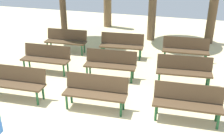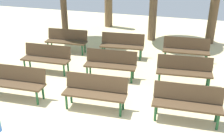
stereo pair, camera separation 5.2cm
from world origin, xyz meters
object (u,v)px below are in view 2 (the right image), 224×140
at_px(bench_r0_c2, 187,101).
at_px(bench_r2_c1, 122,44).
at_px(bench_r1_c1, 111,63).
at_px(bench_r1_c2, 184,69).
at_px(bench_r2_c0, 67,39).
at_px(bench_r0_c1, 95,90).
at_px(bench_r0_c0, 17,81).
at_px(bench_r1_c0, 46,57).
at_px(bench_r2_c2, 186,49).
at_px(tree_1, 214,6).

relative_size(bench_r0_c2, bench_r2_c1, 0.99).
relative_size(bench_r1_c1, bench_r1_c2, 1.00).
xyz_separation_m(bench_r0_c2, bench_r2_c0, (-4.69, 3.42, 0.00)).
bearing_deg(bench_r2_c1, bench_r0_c2, -59.24).
bearing_deg(bench_r0_c1, bench_r0_c0, 179.70).
height_order(bench_r0_c0, bench_r1_c0, same).
bearing_deg(bench_r1_c0, bench_r2_c2, 23.94).
bearing_deg(bench_r0_c1, bench_r1_c0, 141.02).
height_order(bench_r0_c0, bench_r1_c2, same).
relative_size(bench_r1_c0, bench_r1_c2, 0.99).
height_order(bench_r0_c1, bench_r0_c2, same).
relative_size(bench_r0_c1, bench_r2_c1, 0.99).
relative_size(bench_r0_c0, bench_r2_c1, 0.99).
height_order(bench_r0_c1, bench_r1_c0, same).
distance_m(bench_r1_c1, tree_1, 5.51).
bearing_deg(bench_r0_c0, bench_r0_c2, 0.66).
distance_m(bench_r0_c0, bench_r1_c0, 1.79).
relative_size(bench_r0_c0, bench_r1_c2, 0.99).
xyz_separation_m(bench_r2_c0, bench_r2_c2, (4.48, 0.24, 0.00)).
bearing_deg(tree_1, bench_r0_c2, -96.24).
xyz_separation_m(bench_r0_c1, bench_r1_c2, (2.07, 1.95, 0.00)).
distance_m(bench_r0_c1, bench_r1_c1, 1.83).
relative_size(bench_r0_c2, bench_r2_c2, 1.00).
xyz_separation_m(bench_r0_c1, bench_r1_c0, (-2.31, 1.70, 0.00)).
height_order(bench_r1_c0, tree_1, tree_1).
xyz_separation_m(bench_r1_c1, bench_r2_c2, (2.18, 1.97, 0.00)).
bearing_deg(tree_1, bench_r1_c1, -124.48).
xyz_separation_m(bench_r1_c1, bench_r2_c1, (-0.11, 1.83, 0.00)).
xyz_separation_m(bench_r1_c0, bench_r2_c2, (4.33, 2.09, 0.00)).
relative_size(bench_r0_c1, bench_r2_c0, 1.00).
distance_m(bench_r0_c1, bench_r2_c0, 4.31).
height_order(bench_r1_c1, bench_r2_c2, same).
height_order(bench_r1_c2, bench_r2_c2, same).
distance_m(bench_r1_c1, bench_r2_c2, 2.94).
height_order(bench_r0_c0, bench_r0_c2, same).
xyz_separation_m(bench_r0_c1, bench_r2_c0, (-2.45, 3.55, 0.00)).
bearing_deg(bench_r0_c2, bench_r1_c1, 142.39).
distance_m(bench_r0_c1, tree_1, 7.00).
bearing_deg(bench_r1_c1, bench_r0_c2, -39.14).
bearing_deg(bench_r2_c2, tree_1, 67.51).
distance_m(bench_r0_c0, bench_r0_c1, 2.22).
bearing_deg(bench_r0_c1, tree_1, 62.47).
bearing_deg(bench_r1_c0, bench_r1_c1, 1.42).
relative_size(bench_r0_c0, tree_1, 0.52).
height_order(bench_r1_c1, bench_r2_c0, same).
xyz_separation_m(bench_r1_c2, bench_r2_c2, (-0.04, 1.84, 0.00)).
relative_size(bench_r0_c2, bench_r2_c0, 1.00).
distance_m(bench_r1_c0, bench_r2_c0, 1.86).
bearing_deg(bench_r1_c1, bench_r2_c1, 89.65).
distance_m(bench_r0_c1, bench_r0_c2, 2.24).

